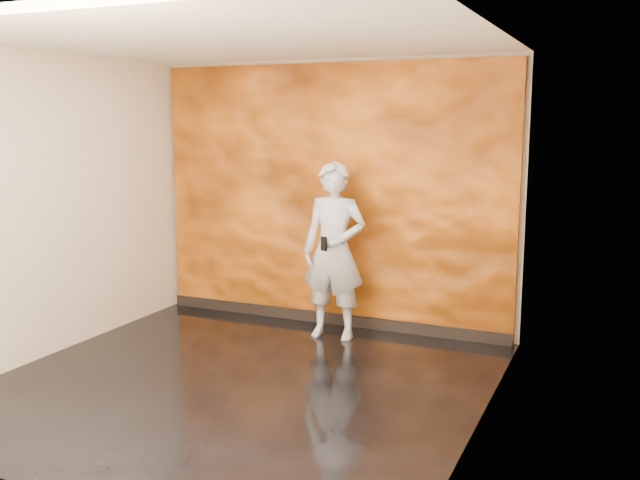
{
  "coord_description": "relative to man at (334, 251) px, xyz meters",
  "views": [
    {
      "loc": [
        2.92,
        -4.94,
        2.18
      ],
      "look_at": [
        0.3,
        1.01,
        1.08
      ],
      "focal_mm": 40.0,
      "sensor_mm": 36.0,
      "label": 1
    }
  ],
  "objects": [
    {
      "name": "room",
      "position": [
        -0.23,
        -1.51,
        0.51
      ],
      "size": [
        4.02,
        4.02,
        2.81
      ],
      "color": "black",
      "rests_on": "ground"
    },
    {
      "name": "man",
      "position": [
        0.0,
        0.0,
        0.0
      ],
      "size": [
        0.67,
        0.46,
        1.77
      ],
      "primitive_type": "imported",
      "rotation": [
        0.0,
        0.0,
        0.06
      ],
      "color": "#90979F",
      "rests_on": "ground"
    },
    {
      "name": "baseboard",
      "position": [
        -0.23,
        0.41,
        -0.83
      ],
      "size": [
        3.9,
        0.04,
        0.12
      ],
      "primitive_type": "cube",
      "color": "black",
      "rests_on": "ground"
    },
    {
      "name": "phone",
      "position": [
        -0.0,
        -0.26,
        0.11
      ],
      "size": [
        0.07,
        0.04,
        0.14
      ],
      "primitive_type": "cube",
      "rotation": [
        0.0,
        0.0,
        -0.41
      ],
      "color": "black",
      "rests_on": "man"
    },
    {
      "name": "feature_wall",
      "position": [
        -0.23,
        0.45,
        0.49
      ],
      "size": [
        3.9,
        0.06,
        2.75
      ],
      "primitive_type": "cube",
      "color": "orange",
      "rests_on": "ground"
    }
  ]
}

